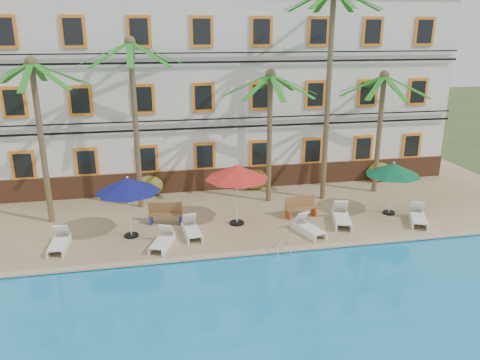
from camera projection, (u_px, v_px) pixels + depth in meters
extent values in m
plane|color=#384C23|center=(263.00, 248.00, 19.16)|extent=(100.00, 100.00, 0.00)
cube|color=tan|center=(240.00, 203.00, 23.80)|extent=(30.00, 12.00, 0.25)
cube|color=#1A8CC7|center=(326.00, 357.00, 12.59)|extent=(26.00, 12.00, 0.20)
cube|color=tan|center=(269.00, 251.00, 18.24)|extent=(30.00, 0.35, 0.06)
cube|color=silver|center=(223.00, 90.00, 26.91)|extent=(25.00, 6.00, 10.00)
cube|color=brown|center=(233.00, 178.00, 25.39)|extent=(25.00, 0.12, 1.20)
cube|color=orange|center=(23.00, 165.00, 23.05)|extent=(1.15, 0.10, 1.50)
cube|color=black|center=(23.00, 166.00, 23.00)|extent=(0.85, 0.04, 1.20)
cube|color=orange|center=(87.00, 162.00, 23.61)|extent=(1.15, 0.10, 1.50)
cube|color=black|center=(87.00, 162.00, 23.56)|extent=(0.85, 0.04, 1.20)
cube|color=orange|center=(147.00, 159.00, 24.16)|extent=(1.15, 0.10, 1.50)
cube|color=black|center=(147.00, 159.00, 24.12)|extent=(0.85, 0.04, 1.20)
cube|color=orange|center=(205.00, 156.00, 24.72)|extent=(1.15, 0.10, 1.50)
cube|color=black|center=(205.00, 157.00, 24.68)|extent=(0.85, 0.04, 1.20)
cube|color=orange|center=(260.00, 154.00, 25.28)|extent=(1.15, 0.10, 1.50)
cube|color=black|center=(260.00, 154.00, 25.23)|extent=(0.85, 0.04, 1.20)
cube|color=orange|center=(312.00, 151.00, 25.84)|extent=(1.15, 0.10, 1.50)
cube|color=black|center=(313.00, 151.00, 25.79)|extent=(0.85, 0.04, 1.20)
cube|color=orange|center=(363.00, 148.00, 26.40)|extent=(1.15, 0.10, 1.50)
cube|color=black|center=(363.00, 149.00, 26.35)|extent=(0.85, 0.04, 1.20)
cube|color=orange|center=(411.00, 146.00, 26.96)|extent=(1.15, 0.10, 1.50)
cube|color=black|center=(412.00, 146.00, 26.91)|extent=(0.85, 0.04, 1.20)
cube|color=orange|center=(14.00, 102.00, 22.10)|extent=(1.15, 0.10, 1.50)
cube|color=black|center=(14.00, 103.00, 22.06)|extent=(0.85, 0.04, 1.20)
cube|color=orange|center=(80.00, 101.00, 22.66)|extent=(1.15, 0.10, 1.50)
cube|color=black|center=(80.00, 101.00, 22.62)|extent=(0.85, 0.04, 1.20)
cube|color=orange|center=(143.00, 99.00, 23.22)|extent=(1.15, 0.10, 1.50)
cube|color=black|center=(143.00, 99.00, 23.17)|extent=(0.85, 0.04, 1.20)
cube|color=orange|center=(203.00, 97.00, 23.78)|extent=(1.15, 0.10, 1.50)
cube|color=black|center=(203.00, 98.00, 23.73)|extent=(0.85, 0.04, 1.20)
cube|color=orange|center=(261.00, 96.00, 24.34)|extent=(1.15, 0.10, 1.50)
cube|color=black|center=(261.00, 96.00, 24.29)|extent=(0.85, 0.04, 1.20)
cube|color=orange|center=(315.00, 94.00, 24.90)|extent=(1.15, 0.10, 1.50)
cube|color=black|center=(316.00, 95.00, 24.85)|extent=(0.85, 0.04, 1.20)
cube|color=orange|center=(367.00, 93.00, 25.45)|extent=(1.15, 0.10, 1.50)
cube|color=black|center=(368.00, 93.00, 25.41)|extent=(0.85, 0.04, 1.20)
cube|color=orange|center=(418.00, 92.00, 26.01)|extent=(1.15, 0.10, 1.50)
cube|color=black|center=(418.00, 92.00, 25.96)|extent=(0.85, 0.04, 1.20)
cube|color=orange|center=(4.00, 32.00, 21.13)|extent=(1.15, 0.10, 1.50)
cube|color=black|center=(3.00, 32.00, 21.08)|extent=(0.85, 0.04, 1.20)
cube|color=orange|center=(73.00, 32.00, 21.69)|extent=(1.15, 0.10, 1.50)
cube|color=black|center=(73.00, 32.00, 21.64)|extent=(0.85, 0.04, 1.20)
cube|color=orange|center=(139.00, 32.00, 22.25)|extent=(1.15, 0.10, 1.50)
cube|color=black|center=(139.00, 32.00, 22.20)|extent=(0.85, 0.04, 1.20)
cube|color=orange|center=(202.00, 32.00, 22.81)|extent=(1.15, 0.10, 1.50)
cube|color=black|center=(202.00, 32.00, 22.76)|extent=(0.85, 0.04, 1.20)
cube|color=orange|center=(261.00, 31.00, 23.36)|extent=(1.15, 0.10, 1.50)
cube|color=black|center=(262.00, 31.00, 23.32)|extent=(0.85, 0.04, 1.20)
cube|color=orange|center=(318.00, 31.00, 23.92)|extent=(1.15, 0.10, 1.50)
cube|color=black|center=(319.00, 31.00, 23.87)|extent=(0.85, 0.04, 1.20)
cube|color=orange|center=(373.00, 31.00, 24.48)|extent=(1.15, 0.10, 1.50)
cube|color=black|center=(373.00, 31.00, 24.43)|extent=(0.85, 0.04, 1.20)
cube|color=orange|center=(424.00, 31.00, 25.04)|extent=(1.15, 0.10, 1.50)
cube|color=black|center=(425.00, 31.00, 24.99)|extent=(0.85, 0.04, 1.20)
cube|color=black|center=(233.00, 127.00, 24.39)|extent=(25.00, 0.08, 0.10)
cube|color=black|center=(233.00, 118.00, 24.25)|extent=(25.00, 0.08, 0.06)
cube|color=black|center=(233.00, 62.00, 23.39)|extent=(25.00, 0.08, 0.10)
cube|color=black|center=(233.00, 53.00, 23.25)|extent=(25.00, 0.08, 0.06)
cylinder|color=brown|center=(42.00, 146.00, 20.09)|extent=(0.26, 0.26, 7.03)
sphere|color=brown|center=(31.00, 62.00, 19.02)|extent=(0.50, 0.50, 0.50)
cube|color=#1B6F1A|center=(38.00, 72.00, 20.24)|extent=(0.28, 2.31, 1.01)
cube|color=#1B6F1A|center=(16.00, 73.00, 19.77)|extent=(1.83, 1.83, 1.01)
cube|color=#1B6F1A|center=(3.00, 75.00, 18.95)|extent=(2.31, 0.28, 1.01)
cube|color=#1B6F1A|center=(6.00, 76.00, 18.26)|extent=(1.83, 1.83, 1.01)
cube|color=#1B6F1A|center=(26.00, 77.00, 18.09)|extent=(0.28, 2.31, 1.01)
cube|color=#1B6F1A|center=(50.00, 76.00, 18.56)|extent=(1.83, 1.83, 1.01)
cube|color=#1B6F1A|center=(62.00, 74.00, 19.38)|extent=(2.31, 0.28, 1.01)
cube|color=#1B6F1A|center=(57.00, 72.00, 20.08)|extent=(1.83, 1.83, 1.01)
cylinder|color=brown|center=(136.00, 128.00, 21.78)|extent=(0.26, 0.26, 7.78)
sphere|color=brown|center=(130.00, 42.00, 20.60)|extent=(0.50, 0.50, 0.50)
cube|color=#1B6F1A|center=(131.00, 52.00, 21.82)|extent=(0.28, 2.31, 1.01)
cube|color=#1B6F1A|center=(113.00, 52.00, 21.35)|extent=(1.83, 1.83, 1.01)
cube|color=#1B6F1A|center=(104.00, 53.00, 20.53)|extent=(2.31, 0.28, 1.01)
cube|color=#1B6F1A|center=(111.00, 54.00, 19.84)|extent=(1.83, 1.83, 1.01)
cube|color=#1B6F1A|center=(130.00, 54.00, 19.67)|extent=(0.28, 2.31, 1.01)
cube|color=#1B6F1A|center=(150.00, 54.00, 20.14)|extent=(1.83, 1.83, 1.01)
cube|color=#1B6F1A|center=(157.00, 53.00, 20.96)|extent=(2.31, 0.28, 1.01)
cube|color=#1B6F1A|center=(149.00, 52.00, 21.66)|extent=(1.83, 1.83, 1.01)
cylinder|color=brown|center=(269.00, 140.00, 22.82)|extent=(0.26, 0.26, 6.31)
sphere|color=brown|center=(271.00, 74.00, 21.86)|extent=(0.50, 0.50, 0.50)
cube|color=#1B6F1A|center=(264.00, 82.00, 23.08)|extent=(0.28, 2.31, 1.01)
cube|color=#1B6F1A|center=(250.00, 83.00, 22.62)|extent=(1.83, 1.83, 1.01)
cube|color=#1B6F1A|center=(247.00, 85.00, 21.80)|extent=(2.31, 0.28, 1.01)
cube|color=#1B6F1A|center=(258.00, 87.00, 21.10)|extent=(1.83, 1.83, 1.01)
cube|color=#1B6F1A|center=(277.00, 87.00, 20.94)|extent=(0.28, 2.31, 1.01)
cube|color=#1B6F1A|center=(292.00, 86.00, 21.40)|extent=(1.83, 1.83, 1.01)
cube|color=#1B6F1A|center=(294.00, 84.00, 22.22)|extent=(2.31, 0.28, 1.01)
cube|color=#1B6F1A|center=(282.00, 83.00, 22.92)|extent=(1.83, 1.83, 1.01)
cylinder|color=brown|center=(328.00, 100.00, 22.55)|extent=(0.26, 0.26, 10.10)
cube|color=#1B6F1A|center=(324.00, 0.00, 22.23)|extent=(0.28, 2.31, 1.01)
cube|color=#1B6F1A|center=(310.00, 0.00, 21.77)|extent=(1.83, 1.83, 1.01)
cube|color=#1B6F1A|center=(343.00, 0.00, 22.07)|extent=(1.83, 1.83, 1.01)
cylinder|color=brown|center=(379.00, 135.00, 24.26)|extent=(0.26, 0.26, 6.12)
sphere|color=brown|center=(384.00, 75.00, 23.33)|extent=(0.50, 0.50, 0.50)
cube|color=#1B6F1A|center=(373.00, 83.00, 24.55)|extent=(0.28, 2.31, 1.01)
cube|color=#1B6F1A|center=(361.00, 84.00, 24.08)|extent=(1.83, 1.83, 1.01)
cube|color=#1B6F1A|center=(362.00, 86.00, 23.26)|extent=(2.31, 0.28, 1.01)
cube|color=#1B6F1A|center=(376.00, 87.00, 22.57)|extent=(1.83, 1.83, 1.01)
cube|color=#1B6F1A|center=(395.00, 88.00, 22.40)|extent=(0.28, 2.31, 1.01)
cube|color=#1B6F1A|center=(407.00, 87.00, 22.87)|extent=(1.83, 1.83, 1.01)
cube|color=#1B6F1A|center=(404.00, 85.00, 23.69)|extent=(2.31, 0.28, 1.01)
cube|color=#1B6F1A|center=(390.00, 83.00, 24.39)|extent=(1.83, 1.83, 1.01)
ellipsoid|color=#2B4F16|center=(149.00, 186.00, 24.25)|extent=(1.50, 0.90, 1.10)
ellipsoid|color=#2B4F16|center=(255.00, 180.00, 25.30)|extent=(1.50, 0.90, 1.10)
ellipsoid|color=#2B4F16|center=(379.00, 172.00, 26.66)|extent=(1.50, 0.90, 1.10)
cylinder|color=black|center=(132.00, 235.00, 19.61)|extent=(0.59, 0.59, 0.08)
cylinder|color=silver|center=(130.00, 208.00, 19.24)|extent=(0.06, 0.06, 2.54)
cone|color=#0F135A|center=(128.00, 185.00, 18.93)|extent=(2.65, 2.65, 0.58)
sphere|color=silver|center=(127.00, 177.00, 18.83)|extent=(0.10, 0.10, 0.10)
cylinder|color=black|center=(237.00, 223.00, 20.89)|extent=(0.63, 0.63, 0.09)
cylinder|color=silver|center=(237.00, 195.00, 20.49)|extent=(0.06, 0.06, 2.71)
cone|color=red|center=(237.00, 172.00, 20.17)|extent=(2.82, 2.82, 0.62)
sphere|color=silver|center=(237.00, 164.00, 20.06)|extent=(0.10, 0.10, 0.10)
cylinder|color=black|center=(389.00, 212.00, 22.09)|extent=(0.57, 0.57, 0.08)
cylinder|color=silver|center=(391.00, 189.00, 21.73)|extent=(0.06, 0.06, 2.44)
cone|color=#095230|center=(393.00, 169.00, 21.44)|extent=(2.54, 2.54, 0.56)
sphere|color=silver|center=(394.00, 163.00, 21.35)|extent=(0.10, 0.10, 0.10)
cube|color=white|center=(58.00, 244.00, 18.19)|extent=(0.62, 1.25, 0.06)
cube|color=white|center=(61.00, 230.00, 18.92)|extent=(0.59, 0.48, 0.61)
cube|color=white|center=(52.00, 246.00, 18.42)|extent=(0.13, 1.75, 0.28)
cube|color=white|center=(67.00, 245.00, 18.50)|extent=(0.13, 1.75, 0.28)
cube|color=white|center=(160.00, 243.00, 18.36)|extent=(0.92, 1.28, 0.05)
cube|color=white|center=(166.00, 230.00, 19.05)|extent=(0.66, 0.59, 0.58)
cube|color=white|center=(156.00, 243.00, 18.66)|extent=(0.64, 1.57, 0.27)
cube|color=white|center=(169.00, 244.00, 18.57)|extent=(0.64, 1.57, 0.27)
cube|color=white|center=(193.00, 231.00, 19.36)|extent=(0.67, 1.28, 0.06)
cube|color=white|center=(189.00, 219.00, 20.08)|extent=(0.61, 0.50, 0.62)
cube|color=white|center=(185.00, 234.00, 19.55)|extent=(0.21, 1.76, 0.29)
cube|color=white|center=(199.00, 232.00, 19.70)|extent=(0.21, 1.76, 0.29)
cube|color=white|center=(312.00, 229.00, 19.59)|extent=(0.89, 1.33, 0.06)
cube|color=white|center=(301.00, 218.00, 20.23)|extent=(0.67, 0.59, 0.61)
cube|color=white|center=(303.00, 232.00, 19.71)|extent=(0.56, 1.67, 0.28)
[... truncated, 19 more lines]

